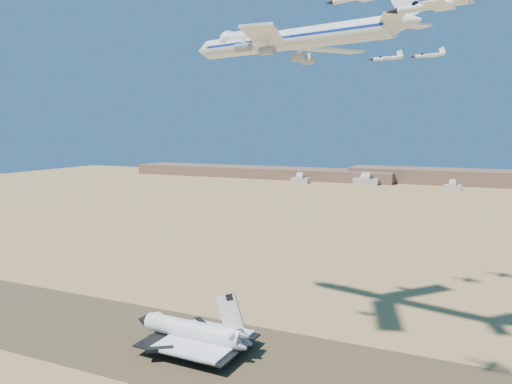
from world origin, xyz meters
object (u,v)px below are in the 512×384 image
at_px(shuttle, 192,332).
at_px(chase_jet_d, 387,58).
at_px(crew_a, 206,362).
at_px(carrier_747, 283,40).
at_px(chase_jet_e, 429,55).
at_px(crew_c, 206,365).
at_px(crew_b, 193,358).
at_px(chase_jet_b, 431,5).

distance_m(shuttle, chase_jet_d, 122.90).
relative_size(crew_a, chase_jet_d, 0.13).
height_order(carrier_747, chase_jet_d, carrier_747).
distance_m(crew_a, chase_jet_e, 142.70).
relative_size(shuttle, chase_jet_e, 2.89).
height_order(shuttle, crew_c, shuttle).
bearing_deg(crew_b, chase_jet_b, -154.22).
bearing_deg(crew_a, shuttle, 38.88).
relative_size(shuttle, chase_jet_b, 2.50).
distance_m(crew_c, chase_jet_d, 128.41).
relative_size(crew_a, chase_jet_b, 0.11).
height_order(crew_b, crew_c, crew_b).
xyz_separation_m(shuttle, chase_jet_d, (43.80, 71.69, 89.71)).
bearing_deg(crew_b, crew_c, -158.62).
relative_size(carrier_747, chase_jet_d, 6.06).
height_order(crew_a, chase_jet_e, chase_jet_e).
height_order(crew_a, crew_b, crew_b).
height_order(crew_b, chase_jet_d, chase_jet_d).
distance_m(crew_b, chase_jet_e, 143.97).
distance_m(crew_b, chase_jet_b, 112.63).
distance_m(crew_a, crew_b, 4.68).
bearing_deg(shuttle, chase_jet_d, 60.15).
bearing_deg(crew_c, chase_jet_b, -143.01).
bearing_deg(chase_jet_d, crew_c, -104.12).
bearing_deg(chase_jet_d, carrier_747, -112.62).
xyz_separation_m(chase_jet_b, chase_jet_d, (-25.46, 96.52, 3.83)).
xyz_separation_m(shuttle, crew_a, (9.13, -7.28, -4.50)).
xyz_separation_m(chase_jet_d, chase_jet_e, (13.69, 14.55, 2.11)).
distance_m(crew_b, crew_c, 5.89).
xyz_separation_m(shuttle, chase_jet_b, (69.26, -24.84, 85.88)).
bearing_deg(crew_a, chase_jet_d, -36.25).
bearing_deg(chase_jet_e, chase_jet_d, -120.69).
xyz_separation_m(crew_b, chase_jet_d, (39.33, 78.43, 94.16)).
bearing_deg(crew_b, crew_a, -145.21).
height_order(carrier_747, crew_b, carrier_747).
bearing_deg(carrier_747, chase_jet_d, 71.50).
bearing_deg(carrier_747, crew_b, -97.88).
xyz_separation_m(carrier_747, crew_a, (-8.97, -36.67, -96.06)).
bearing_deg(chase_jet_e, crew_a, -104.78).
xyz_separation_m(crew_c, chase_jet_e, (47.49, 94.99, 96.33)).
distance_m(shuttle, chase_jet_e, 138.47).
height_order(chase_jet_b, chase_jet_d, chase_jet_d).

